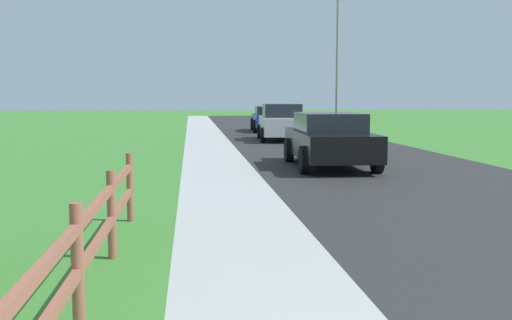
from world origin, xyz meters
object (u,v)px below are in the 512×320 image
parked_car_silver (282,122)px  parked_car_blue (270,118)px  parked_suv_black (330,139)px  street_lamp (339,53)px

parked_car_silver → parked_car_blue: size_ratio=0.93×
parked_suv_black → parked_car_silver: 10.35m
parked_car_silver → parked_car_blue: bearing=86.5°
parked_suv_black → parked_car_blue: (0.67, 17.42, -0.03)m
parked_car_silver → street_lamp: bearing=34.0°
parked_car_blue → street_lamp: (2.77, -4.92, 3.39)m
street_lamp → parked_car_silver: bearing=-146.0°
parked_car_blue → street_lamp: bearing=-60.6°
parked_car_silver → parked_car_blue: 7.09m
parked_car_silver → parked_car_blue: (0.43, 7.07, -0.05)m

